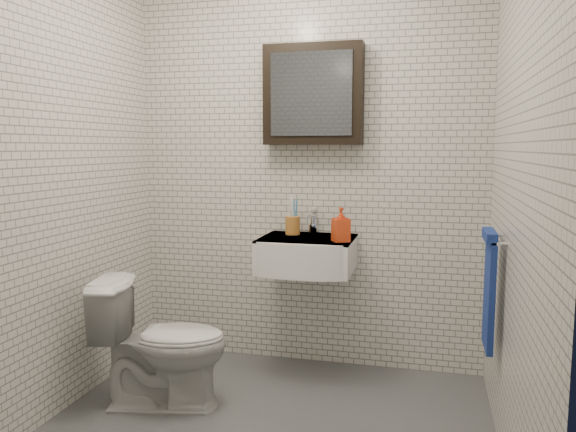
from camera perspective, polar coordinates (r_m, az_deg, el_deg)
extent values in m
cube|color=silver|center=(3.54, 1.99, 4.81)|extent=(2.20, 0.02, 2.50)
cube|color=silver|center=(1.64, -12.94, 2.08)|extent=(2.20, 0.02, 2.50)
cube|color=silver|center=(3.08, -22.79, 3.93)|extent=(0.02, 2.00, 2.50)
cube|color=silver|center=(2.49, 22.35, 3.35)|extent=(0.02, 2.00, 2.50)
cube|color=white|center=(3.37, 1.98, -3.88)|extent=(0.55, 0.45, 0.20)
cylinder|color=silver|center=(3.37, 2.05, -2.35)|extent=(0.31, 0.31, 0.02)
cylinder|color=silver|center=(3.37, 2.06, -2.21)|extent=(0.04, 0.04, 0.01)
cube|color=white|center=(3.35, 1.98, -2.28)|extent=(0.55, 0.45, 0.01)
cylinder|color=silver|center=(3.50, 2.56, -1.30)|extent=(0.06, 0.06, 0.06)
cylinder|color=silver|center=(3.50, 2.56, -0.32)|extent=(0.03, 0.03, 0.08)
cylinder|color=silver|center=(3.43, 2.36, 0.05)|extent=(0.02, 0.12, 0.02)
cube|color=silver|center=(3.52, 2.67, 0.63)|extent=(0.02, 0.09, 0.01)
cube|color=black|center=(3.47, 2.60, 12.19)|extent=(0.60, 0.14, 0.60)
cube|color=#3F444C|center=(3.40, 2.33, 12.31)|extent=(0.49, 0.01, 0.49)
cylinder|color=silver|center=(2.86, 20.30, -2.20)|extent=(0.02, 0.30, 0.02)
cylinder|color=silver|center=(2.99, 20.43, -1.83)|extent=(0.04, 0.02, 0.02)
cylinder|color=silver|center=(2.73, 21.00, -2.64)|extent=(0.04, 0.02, 0.02)
cube|color=#202B96|center=(2.91, 19.78, -7.45)|extent=(0.03, 0.26, 0.54)
cube|color=#202B96|center=(2.85, 19.82, -1.89)|extent=(0.05, 0.26, 0.05)
cylinder|color=#AF6D2B|center=(3.46, 0.47, -0.96)|extent=(0.10, 0.10, 0.11)
cylinder|color=white|center=(3.45, 0.16, 0.23)|extent=(0.02, 0.03, 0.21)
cylinder|color=teal|center=(3.44, 0.65, 0.03)|extent=(0.02, 0.02, 0.19)
cylinder|color=white|center=(3.47, 0.44, 0.36)|extent=(0.03, 0.04, 0.22)
cylinder|color=teal|center=(3.46, 0.84, 0.16)|extent=(0.03, 0.04, 0.20)
imported|color=#E65618|center=(3.20, 5.39, -0.87)|extent=(0.12, 0.12, 0.20)
imported|color=silver|center=(3.14, -12.67, -12.43)|extent=(0.75, 0.53, 0.70)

